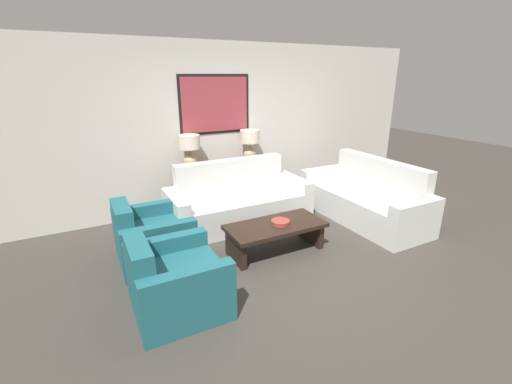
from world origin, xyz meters
name	(u,v)px	position (x,y,z in m)	size (l,w,h in m)	color
ground_plane	(295,268)	(0.00, 0.00, 0.00)	(20.00, 20.00, 0.00)	#3D3833
back_wall	(215,127)	(0.00, 2.42, 1.33)	(8.07, 0.12, 2.65)	beige
console_table	(222,188)	(0.00, 2.17, 0.37)	(1.49, 0.34, 0.73)	#332319
table_lamp_left	(190,149)	(-0.52, 2.17, 1.07)	(0.32, 0.32, 0.55)	tan
table_lamp_right	(250,143)	(0.52, 2.17, 1.07)	(0.32, 0.32, 0.55)	tan
couch_by_back_wall	(239,203)	(0.00, 1.54, 0.30)	(2.11, 0.87, 0.92)	silver
couch_by_side	(364,200)	(1.80, 0.76, 0.30)	(0.87, 2.11, 0.92)	silver
coffee_table	(276,231)	(0.01, 0.47, 0.28)	(1.24, 0.59, 0.38)	black
decorative_bowl	(280,222)	(0.07, 0.44, 0.40)	(0.23, 0.23, 0.05)	#93382D
armchair_near_back_wall	(152,238)	(-1.41, 0.99, 0.28)	(0.83, 0.87, 0.77)	#1E5B66
armchair_near_camera	(175,283)	(-1.41, -0.06, 0.28)	(0.83, 0.87, 0.77)	#1E5B66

